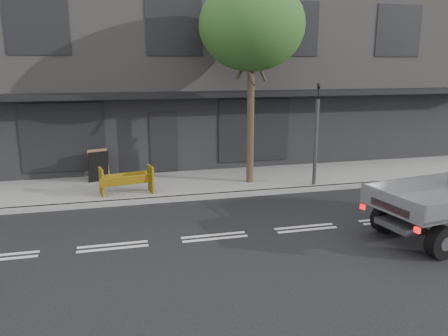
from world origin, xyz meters
TOP-DOWN VIEW (x-y plane):
  - ground at (0.00, 0.00)m, footprint 80.00×80.00m
  - sidewalk at (0.00, 4.70)m, footprint 32.00×3.20m
  - kerb at (0.00, 3.10)m, footprint 32.00×0.20m
  - building_main at (0.00, 11.30)m, footprint 26.00×10.00m
  - street_tree at (2.20, 4.20)m, footprint 3.40×3.40m
  - traffic_light_pole at (4.20, 3.35)m, footprint 0.12×0.12m
  - construction_barrier at (-1.95, 3.52)m, footprint 1.71×0.96m
  - sandwich_board at (-2.84, 5.41)m, footprint 0.79×0.65m

SIDE VIEW (x-z plane):
  - ground at x=0.00m, z-range 0.00..0.00m
  - sidewalk at x=0.00m, z-range 0.00..0.15m
  - kerb at x=0.00m, z-range 0.00..0.15m
  - construction_barrier at x=-1.95m, z-range 0.15..1.05m
  - sandwich_board at x=-2.84m, z-range 0.15..1.23m
  - traffic_light_pole at x=4.20m, z-range -0.10..3.40m
  - building_main at x=0.00m, z-range 0.00..8.00m
  - street_tree at x=2.20m, z-range 1.90..8.65m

